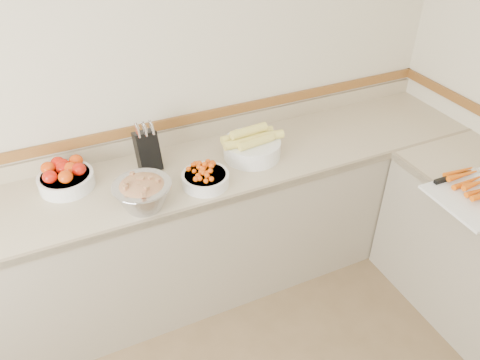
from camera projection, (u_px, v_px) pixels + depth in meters
name	position (u px, v px, depth m)	size (l,w,h in m)	color
back_wall	(133.00, 89.00, 2.58)	(4.00, 4.00, 0.00)	beige
counter_back	(165.00, 238.00, 2.83)	(4.00, 0.65, 1.08)	#BEAC8A
knife_block	(147.00, 150.00, 2.59)	(0.13, 0.15, 0.29)	black
tomato_bowl	(65.00, 176.00, 2.48)	(0.29, 0.29, 0.14)	white
cherry_tomato_bowl	(205.00, 177.00, 2.51)	(0.26, 0.26, 0.14)	white
corn_bowl	(252.00, 145.00, 2.72)	(0.37, 0.34, 0.20)	white
rhubarb_bowl	(143.00, 193.00, 2.33)	(0.30, 0.30, 0.17)	#B2B2BA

